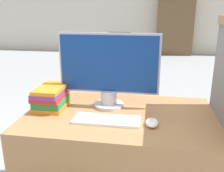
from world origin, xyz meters
TOP-DOWN VIEW (x-y plane):
  - wall_back at (0.00, 6.96)m, footprint 12.00×0.06m
  - desk at (0.00, 0.36)m, footprint 1.14×0.72m
  - carrel_divider at (0.59, 0.30)m, footprint 0.07×0.61m
  - monitor at (-0.09, 0.47)m, footprint 0.64×0.19m
  - keyboard at (-0.06, 0.24)m, footprint 0.38×0.14m
  - mouse at (0.19, 0.22)m, footprint 0.07×0.11m
  - book_stack at (-0.45, 0.38)m, footprint 0.19×0.27m
  - far_chair at (-0.44, 3.55)m, footprint 0.44×0.44m
  - bookshelf_far at (0.81, 6.72)m, footprint 1.05×0.32m

SIDE VIEW (x-z plane):
  - desk at x=0.00m, z-range 0.00..0.73m
  - far_chair at x=-0.44m, z-range 0.05..0.98m
  - carrel_divider at x=0.59m, z-range 0.01..1.32m
  - keyboard at x=-0.06m, z-range 0.73..0.75m
  - mouse at x=0.19m, z-range 0.73..0.77m
  - book_stack at x=-0.45m, z-range 0.73..0.87m
  - bookshelf_far at x=0.81m, z-range 0.00..1.86m
  - monitor at x=-0.09m, z-range 0.74..1.21m
  - wall_back at x=0.00m, z-range 0.00..2.80m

